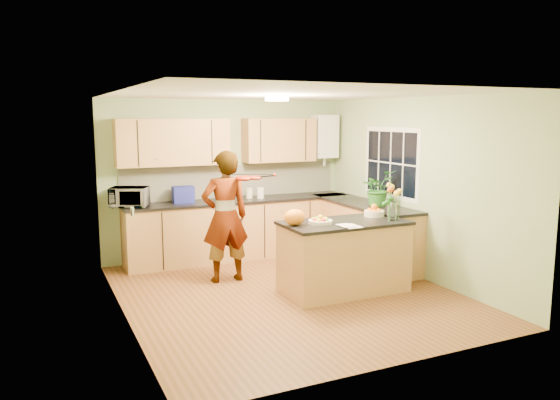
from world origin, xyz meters
name	(u,v)px	position (x,y,z in m)	size (l,w,h in m)	color
floor	(287,293)	(0.00, 0.00, 0.00)	(4.50, 4.50, 0.00)	brown
ceiling	(287,94)	(0.00, 0.00, 2.50)	(4.00, 4.50, 0.02)	silver
wall_back	(227,178)	(0.00, 2.25, 1.25)	(4.00, 0.02, 2.50)	#96AE7C
wall_front	(399,231)	(0.00, -2.25, 1.25)	(4.00, 0.02, 2.50)	#96AE7C
wall_left	(121,208)	(-2.00, 0.00, 1.25)	(0.02, 4.50, 2.50)	#96AE7C
wall_right	(417,188)	(2.00, 0.00, 1.25)	(0.02, 4.50, 2.50)	#96AE7C
back_counter	(240,228)	(0.10, 1.95, 0.47)	(3.64, 0.62, 0.94)	#AB7144
right_counter	(363,233)	(1.70, 0.85, 0.47)	(0.62, 2.24, 0.94)	#AB7144
splashback	(233,181)	(0.10, 2.23, 1.20)	(3.60, 0.02, 0.52)	white
upper_cabinets	(219,141)	(-0.18, 2.08, 1.85)	(3.20, 0.34, 0.70)	#AB7144
boiler	(324,136)	(1.70, 2.09, 1.90)	(0.40, 0.30, 0.86)	white
window_right	(391,163)	(1.99, 0.60, 1.55)	(0.01, 1.30, 1.05)	white
light_switch	(132,212)	(-1.99, -0.60, 1.30)	(0.02, 0.09, 0.09)	white
ceiling_lamp	(277,98)	(0.00, 0.30, 2.46)	(0.30, 0.30, 0.07)	#FFEABF
peninsula_island	(344,256)	(0.70, -0.22, 0.46)	(1.60, 0.82, 0.92)	#AB7144
fruit_dish	(320,220)	(0.35, -0.22, 0.96)	(0.30, 0.30, 0.10)	beige
orange_bowl	(374,211)	(1.25, -0.07, 0.98)	(0.26, 0.26, 0.15)	beige
flower_vase	(393,194)	(1.30, -0.40, 1.26)	(0.28, 0.28, 0.52)	silver
orange_bag	(295,217)	(0.02, -0.17, 1.02)	(0.26, 0.22, 0.20)	orange
papers	(350,226)	(0.60, -0.52, 0.92)	(0.20, 0.28, 0.01)	silver
violinist	(225,217)	(-0.52, 0.85, 0.89)	(0.65, 0.43, 1.79)	#E6B18D
violin	(244,178)	(-0.32, 0.63, 1.43)	(0.55, 0.22, 0.11)	#4B0A04
microwave	(129,197)	(-1.60, 1.92, 1.08)	(0.52, 0.35, 0.29)	white
blue_box	(183,195)	(-0.79, 1.99, 1.06)	(0.31, 0.23, 0.25)	navy
kettle	(227,192)	(-0.11, 1.96, 1.07)	(0.17, 0.17, 0.31)	silver
jar_cream	(249,193)	(0.29, 2.00, 1.02)	(0.10, 0.10, 0.16)	beige
jar_white	(260,193)	(0.44, 1.90, 1.03)	(0.11, 0.11, 0.17)	white
potted_plant	(378,188)	(1.70, 0.50, 1.20)	(0.47, 0.41, 0.52)	#296D24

